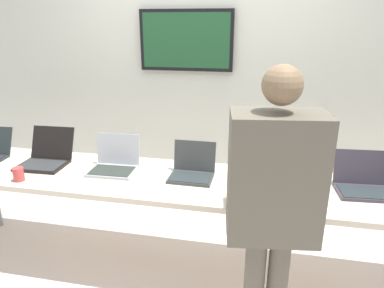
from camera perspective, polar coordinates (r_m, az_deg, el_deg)
The scene contains 11 objects.
ground at distance 2.92m, azimuth -2.47°, elevation -19.65°, with size 8.00×8.00×0.04m, color beige.
back_wall at distance 3.43m, azimuth 1.76°, elevation 9.54°, with size 8.00×0.11×2.45m.
workbench at distance 2.53m, azimuth -2.71°, elevation -6.58°, with size 3.76×0.70×0.76m.
laptop_station_1 at distance 2.98m, azimuth -22.67°, elevation -1.88°, with size 0.36×0.38×0.26m.
laptop_station_2 at distance 2.69m, azimuth -12.48°, elevation -2.97°, with size 0.35×0.30×0.25m.
laptop_station_3 at distance 2.52m, azimuth 0.05°, elevation -4.14°, with size 0.31×0.28×0.24m.
laptop_station_4 at distance 2.51m, azimuth 12.94°, elevation -4.75°, with size 0.37×0.32×0.25m.
laptop_station_5 at distance 2.58m, azimuth 26.14°, elevation -5.67°, with size 0.37×0.31×0.25m.
person at distance 1.78m, azimuth 12.97°, elevation -8.62°, with size 0.50×0.63×1.64m.
coffee_mug at distance 2.74m, azimuth -26.43°, elevation -4.43°, with size 0.07×0.07×0.10m.
paper_sheet at distance 2.31m, azimuth 18.41°, elevation -8.98°, with size 0.27×0.33×0.00m.
Camera 1 is at (0.57, -2.20, 1.81)m, focal length 32.74 mm.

